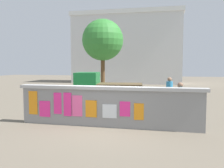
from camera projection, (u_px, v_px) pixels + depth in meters
The scene contains 10 objects.
ground at pixel (135, 98), 16.74m from camera, with size 60.00×60.00×0.00m, color #6B6051.
poster_wall at pixel (108, 106), 8.90m from camera, with size 6.95×0.42×1.50m.
auto_rickshaw_truck at pixel (105, 90), 13.30m from camera, with size 3.75×1.92×1.85m.
motorcycle at pixel (158, 105), 10.83m from camera, with size 1.90×0.56×0.87m.
bicycle_near at pixel (115, 112), 9.92m from camera, with size 1.70×0.44×0.95m.
bicycle_far at pixel (69, 108), 10.71m from camera, with size 1.71×0.44×0.95m.
person_walking at pixel (169, 89), 12.69m from camera, with size 0.36×0.36×1.62m.
person_bystander at pixel (180, 99), 9.25m from camera, with size 0.47×0.47×1.62m.
tree_roadside at pixel (103, 40), 19.32m from camera, with size 3.30×3.30×5.87m.
building_background at pixel (127, 48), 29.86m from camera, with size 13.28×4.73×8.54m.
Camera 1 is at (2.07, -8.55, 2.31)m, focal length 38.91 mm.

